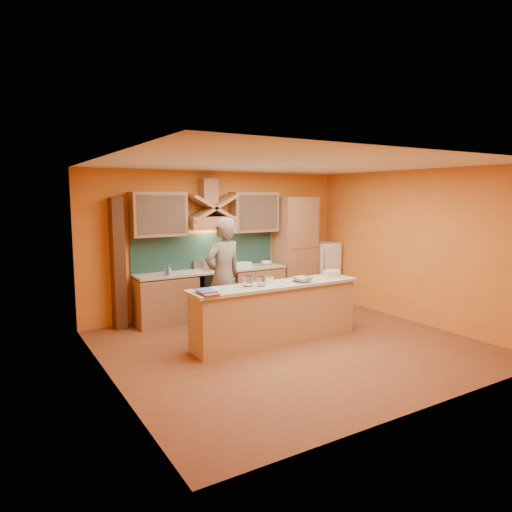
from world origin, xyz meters
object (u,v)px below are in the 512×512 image
stove (213,294)px  mixing_bowl (302,279)px  fridge (322,271)px  person (223,276)px  kitchen_scale (268,280)px

stove → mixing_bowl: (0.65, -1.99, 0.53)m
fridge → person: person is taller
stove → kitchen_scale: size_ratio=7.30×
kitchen_scale → stove: bearing=102.9°
person → kitchen_scale: (0.42, -0.74, 0.01)m
fridge → mixing_bowl: 2.88m
stove → mixing_bowl: 2.16m
stove → kitchen_scale: (0.11, -1.81, 0.55)m
person → kitchen_scale: bearing=107.9°
stove → person: size_ratio=0.46×
stove → fridge: (2.70, 0.00, 0.20)m
mixing_bowl → kitchen_scale: bearing=161.6°
kitchen_scale → mixing_bowl: bearing=-9.0°
fridge → mixing_bowl: bearing=-135.9°
fridge → person: bearing=-160.5°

